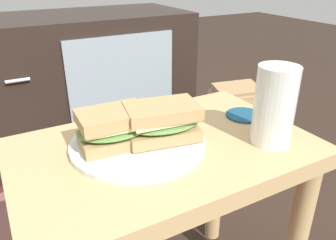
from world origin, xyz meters
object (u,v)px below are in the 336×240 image
(tv_cabinet, at_px, (80,82))
(sandwich_back, at_px, (160,122))
(coaster, at_px, (244,115))
(paper_bag, at_px, (234,128))
(beer_glass, at_px, (274,107))
(plate, at_px, (138,143))
(sandwich_front, at_px, (114,128))

(tv_cabinet, height_order, sandwich_back, tv_cabinet)
(sandwich_back, xyz_separation_m, coaster, (0.22, 0.02, -0.04))
(tv_cabinet, height_order, paper_bag, tv_cabinet)
(sandwich_back, relative_size, beer_glass, 1.06)
(plate, distance_m, coaster, 0.26)
(beer_glass, height_order, coaster, beer_glass)
(plate, bearing_deg, coaster, 1.38)
(plate, xyz_separation_m, sandwich_front, (-0.04, 0.01, 0.04))
(beer_glass, bearing_deg, coaster, 72.53)
(tv_cabinet, bearing_deg, sandwich_back, -95.27)
(sandwich_back, bearing_deg, plate, 165.69)
(plate, relative_size, beer_glass, 1.69)
(sandwich_front, distance_m, coaster, 0.31)
(sandwich_front, relative_size, coaster, 1.68)
(beer_glass, xyz_separation_m, coaster, (0.04, 0.11, -0.07))
(sandwich_back, relative_size, paper_bag, 0.45)
(sandwich_front, height_order, coaster, sandwich_front)
(tv_cabinet, height_order, beer_glass, beer_glass)
(sandwich_back, xyz_separation_m, beer_glass, (0.19, -0.10, 0.03))
(sandwich_front, bearing_deg, plate, -14.31)
(coaster, bearing_deg, sandwich_front, 179.18)
(sandwich_back, relative_size, coaster, 1.93)
(tv_cabinet, bearing_deg, coaster, -81.68)
(beer_glass, height_order, paper_bag, beer_glass)
(plate, bearing_deg, sandwich_back, -14.31)
(beer_glass, bearing_deg, tv_cabinet, 95.46)
(coaster, relative_size, paper_bag, 0.23)
(plate, height_order, coaster, plate)
(plate, bearing_deg, tv_cabinet, 82.12)
(sandwich_front, xyz_separation_m, coaster, (0.31, -0.00, -0.04))
(plate, relative_size, sandwich_back, 1.60)
(plate, xyz_separation_m, paper_bag, (0.59, 0.41, -0.29))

